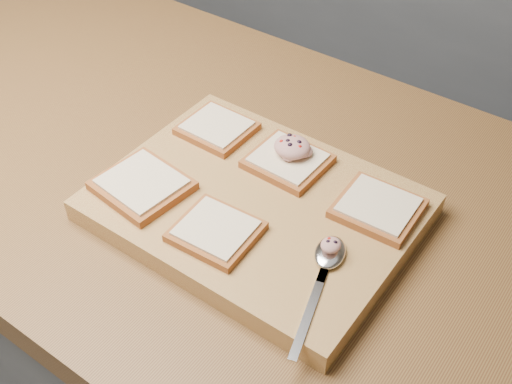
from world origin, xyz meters
TOP-DOWN VIEW (x-y plane):
  - island_counter at (0.00, 0.00)m, footprint 2.00×0.80m
  - back_counter at (0.00, 1.43)m, footprint 3.60×0.62m
  - cutting_board at (0.11, -0.06)m, footprint 0.45×0.34m
  - bread_far_left at (-0.04, 0.04)m, footprint 0.11×0.10m
  - bread_far_center at (0.10, 0.03)m, footprint 0.12×0.11m
  - bread_far_right at (0.27, 0.02)m, footprint 0.12×0.11m
  - bread_near_left at (-0.04, -0.14)m, footprint 0.14×0.13m
  - bread_near_center at (0.11, -0.15)m, footprint 0.11×0.11m
  - tuna_salad_dollop at (0.10, 0.04)m, footprint 0.06×0.05m
  - spoon at (0.26, -0.10)m, footprint 0.08×0.20m
  - spoon_salad at (0.25, -0.09)m, footprint 0.03×0.03m

SIDE VIEW (x-z plane):
  - island_counter at x=0.00m, z-range 0.00..0.90m
  - back_counter at x=0.00m, z-range 0.00..0.94m
  - cutting_board at x=0.11m, z-range 0.90..0.94m
  - spoon at x=0.26m, z-range 0.93..0.95m
  - bread_far_left at x=-0.04m, z-range 0.94..0.95m
  - bread_near_center at x=0.11m, z-range 0.94..0.95m
  - bread_far_right at x=0.27m, z-range 0.94..0.95m
  - bread_far_center at x=0.10m, z-range 0.94..0.95m
  - bread_near_left at x=-0.04m, z-range 0.94..0.95m
  - spoon_salad at x=0.25m, z-range 0.95..0.96m
  - tuna_salad_dollop at x=0.10m, z-range 0.95..0.98m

